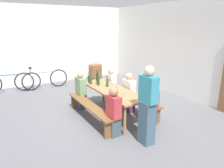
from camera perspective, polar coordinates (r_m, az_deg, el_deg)
The scene contains 23 objects.
ground_plane at distance 5.93m, azimuth -0.00°, elevation -8.39°, with size 24.00×24.00×0.00m, color slate.
back_wall at distance 7.46m, azimuth 20.51°, elevation 8.44°, with size 14.00×0.20×3.20m, color silver.
side_wall at distance 9.50m, azimuth -13.94°, elevation 10.37°, with size 0.20×6.42×3.20m, color silver.
tasting_table at distance 5.69m, azimuth -0.00°, elevation -2.18°, with size 2.35×0.76×0.75m.
bench_near at distance 5.50m, azimuth -6.14°, elevation -6.40°, with size 2.25×0.30×0.45m.
bench_far at distance 6.15m, azimuth 5.47°, elevation -3.94°, with size 2.25×0.30×0.45m.
wine_bottle_0 at distance 6.37m, azimuth -6.25°, elevation 1.48°, with size 0.07×0.07×0.32m.
wine_bottle_1 at distance 6.02m, azimuth -3.69°, elevation 0.85°, with size 0.07×0.07×0.35m.
wine_bottle_2 at distance 5.89m, azimuth -1.27°, elevation 0.40°, with size 0.07×0.07×0.31m.
wine_bottle_3 at distance 6.58m, azimuth -4.03°, elevation 2.06°, with size 0.07×0.07×0.31m.
wine_bottle_4 at distance 6.24m, azimuth -3.93°, elevation 1.38°, with size 0.07×0.07×0.33m.
wine_bottle_5 at distance 6.16m, azimuth -5.78°, elevation 1.03°, with size 0.07×0.07×0.32m.
wine_glass_0 at distance 5.47m, azimuth 1.08°, elevation -0.99°, with size 0.07×0.07×0.15m.
wine_glass_1 at distance 4.96m, azimuth 3.25°, elevation -2.56°, with size 0.08×0.08×0.17m.
seated_guest_near_0 at distance 6.29m, azimuth -8.45°, elevation -1.90°, with size 0.41×0.24×1.14m.
seated_guest_near_1 at distance 4.71m, azimuth 0.46°, elevation -7.81°, with size 0.37×0.24×1.15m.
seated_guest_far_0 at distance 6.77m, azimuth -0.23°, elevation -0.45°, with size 0.34×0.24×1.11m.
seated_guest_far_1 at distance 5.97m, azimuth 4.57°, elevation -2.68°, with size 0.40×0.24×1.15m.
seated_guest_far_2 at distance 5.31m, azimuth 10.34°, elevation -5.68°, with size 0.42×0.24×1.09m.
standing_host at distance 4.35m, azimuth 9.62°, elevation -6.28°, with size 0.40×0.24×1.68m.
wine_barrel at distance 9.48m, azimuth -4.53°, elevation 3.14°, with size 0.62×0.62×0.71m.
parked_bicycle_0 at distance 8.63m, azimuth -17.73°, elevation 1.26°, with size 0.20×1.76×0.90m.
parked_bicycle_1 at distance 8.65m, azimuth -26.45°, elevation 0.36°, with size 0.40×1.78×0.90m.
Camera 1 is at (4.65, -2.77, 2.44)m, focal length 33.66 mm.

